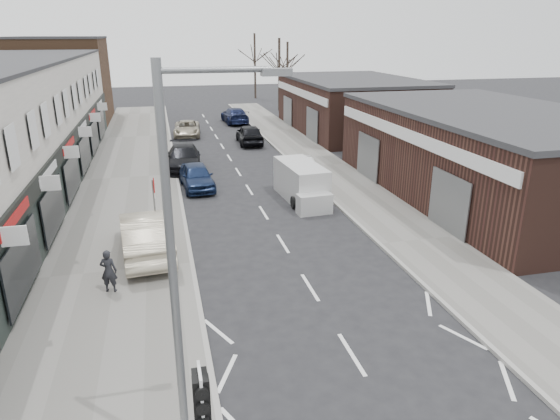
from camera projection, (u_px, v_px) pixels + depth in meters
ground at (382, 403)px, 12.11m from camera, size 160.00×160.00×0.00m
pavement_left at (130, 178)px, 30.74m from camera, size 5.50×64.00×0.12m
pavement_right at (323, 166)px, 33.52m from camera, size 3.50×64.00×0.12m
brick_block_far at (64, 82)px, 48.99m from camera, size 8.00×10.00×8.00m
right_unit_near at (489, 155)px, 26.96m from camera, size 10.00×18.00×4.50m
right_unit_far at (353, 106)px, 45.27m from camera, size 10.00×16.00×4.50m
tree_far_a at (279, 110)px, 58.07m from camera, size 3.60×3.60×8.00m
tree_far_b at (287, 103)px, 64.12m from camera, size 3.60×3.60×7.50m
tree_far_c at (255, 98)px, 68.95m from camera, size 3.60×3.60×8.50m
traffic_light at (202, 410)px, 8.48m from camera, size 0.28×0.60×3.10m
street_lamp at (182, 263)px, 8.83m from camera, size 2.23×0.22×8.00m
warning_sign at (154, 189)px, 21.22m from camera, size 0.12×0.80×2.70m
white_van at (302, 183)px, 26.61m from camera, size 2.07×5.10×1.94m
sedan_on_pavement at (145, 234)px, 19.67m from camera, size 2.30×5.37×1.72m
pedestrian at (109, 271)px, 16.85m from camera, size 0.63×0.48×1.53m
parked_car_left_a at (197, 176)px, 28.64m from camera, size 1.97×4.30×1.43m
parked_car_left_b at (184, 158)px, 32.70m from camera, size 2.41×5.39×1.54m
parked_car_left_c at (187, 129)px, 43.31m from camera, size 2.56×4.87×1.31m
parked_car_right_a at (298, 166)px, 31.04m from camera, size 1.61×4.19×1.36m
parked_car_right_b at (250, 134)px, 40.25m from camera, size 2.05×4.70×1.58m
parked_car_right_c at (235, 115)px, 49.66m from camera, size 2.36×5.33×1.52m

